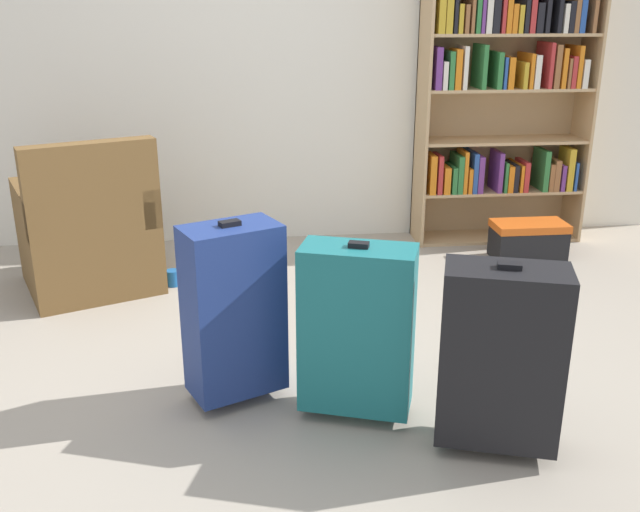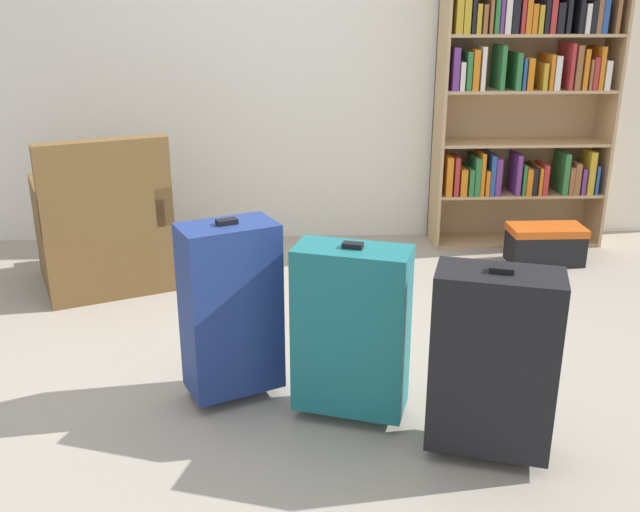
{
  "view_description": "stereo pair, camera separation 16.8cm",
  "coord_description": "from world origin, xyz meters",
  "px_view_note": "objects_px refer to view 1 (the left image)",
  "views": [
    {
      "loc": [
        -0.14,
        -2.8,
        1.58
      ],
      "look_at": [
        0.16,
        0.05,
        0.55
      ],
      "focal_mm": 39.67,
      "sensor_mm": 36.0,
      "label": 1
    },
    {
      "loc": [
        0.03,
        -2.82,
        1.58
      ],
      "look_at": [
        0.16,
        0.05,
        0.55
      ],
      "focal_mm": 39.67,
      "sensor_mm": 36.0,
      "label": 2
    }
  ],
  "objects_px": {
    "storage_box": "(528,239)",
    "suitcase_navy_blue": "(234,310)",
    "suitcase_black": "(501,356)",
    "suitcase_teal": "(357,329)",
    "mug": "(174,278)",
    "bookshelf": "(507,71)",
    "armchair": "(89,236)"
  },
  "relations": [
    {
      "from": "storage_box",
      "to": "suitcase_navy_blue",
      "type": "xyz_separation_m",
      "value": [
        -1.89,
        -1.56,
        0.28
      ]
    },
    {
      "from": "suitcase_black",
      "to": "suitcase_teal",
      "type": "bearing_deg",
      "value": 149.64
    },
    {
      "from": "mug",
      "to": "suitcase_black",
      "type": "bearing_deg",
      "value": -53.05
    },
    {
      "from": "bookshelf",
      "to": "armchair",
      "type": "distance_m",
      "value": 2.86
    },
    {
      "from": "mug",
      "to": "storage_box",
      "type": "bearing_deg",
      "value": 6.09
    },
    {
      "from": "storage_box",
      "to": "bookshelf",
      "type": "bearing_deg",
      "value": 99.53
    },
    {
      "from": "bookshelf",
      "to": "armchair",
      "type": "bearing_deg",
      "value": -165.9
    },
    {
      "from": "bookshelf",
      "to": "mug",
      "type": "relative_size",
      "value": 17.26
    },
    {
      "from": "armchair",
      "to": "suitcase_navy_blue",
      "type": "height_order",
      "value": "armchair"
    },
    {
      "from": "armchair",
      "to": "mug",
      "type": "height_order",
      "value": "armchair"
    },
    {
      "from": "bookshelf",
      "to": "suitcase_navy_blue",
      "type": "height_order",
      "value": "bookshelf"
    },
    {
      "from": "armchair",
      "to": "mug",
      "type": "relative_size",
      "value": 7.64
    },
    {
      "from": "bookshelf",
      "to": "suitcase_teal",
      "type": "distance_m",
      "value": 2.68
    },
    {
      "from": "storage_box",
      "to": "suitcase_teal",
      "type": "distance_m",
      "value": 2.25
    },
    {
      "from": "bookshelf",
      "to": "suitcase_black",
      "type": "xyz_separation_m",
      "value": [
        -0.85,
        -2.47,
        -0.78
      ]
    },
    {
      "from": "storage_box",
      "to": "suitcase_black",
      "type": "bearing_deg",
      "value": -114.7
    },
    {
      "from": "mug",
      "to": "suitcase_navy_blue",
      "type": "xyz_separation_m",
      "value": [
        0.38,
        -1.32,
        0.36
      ]
    },
    {
      "from": "suitcase_black",
      "to": "mug",
      "type": "bearing_deg",
      "value": 126.95
    },
    {
      "from": "mug",
      "to": "suitcase_teal",
      "type": "height_order",
      "value": "suitcase_teal"
    },
    {
      "from": "storage_box",
      "to": "suitcase_navy_blue",
      "type": "bearing_deg",
      "value": -140.42
    },
    {
      "from": "bookshelf",
      "to": "mug",
      "type": "bearing_deg",
      "value": -162.54
    },
    {
      "from": "storage_box",
      "to": "suitcase_teal",
      "type": "bearing_deg",
      "value": -128.99
    },
    {
      "from": "armchair",
      "to": "storage_box",
      "type": "distance_m",
      "value": 2.74
    },
    {
      "from": "bookshelf",
      "to": "suitcase_teal",
      "type": "height_order",
      "value": "bookshelf"
    },
    {
      "from": "suitcase_navy_blue",
      "to": "mug",
      "type": "bearing_deg",
      "value": 106.06
    },
    {
      "from": "armchair",
      "to": "suitcase_black",
      "type": "xyz_separation_m",
      "value": [
        1.8,
        -1.8,
        0.07
      ]
    },
    {
      "from": "bookshelf",
      "to": "storage_box",
      "type": "distance_m",
      "value": 1.13
    },
    {
      "from": "armchair",
      "to": "suitcase_teal",
      "type": "xyz_separation_m",
      "value": [
        1.32,
        -1.52,
        0.07
      ]
    },
    {
      "from": "bookshelf",
      "to": "suitcase_black",
      "type": "height_order",
      "value": "bookshelf"
    },
    {
      "from": "mug",
      "to": "suitcase_navy_blue",
      "type": "bearing_deg",
      "value": -73.94
    },
    {
      "from": "armchair",
      "to": "storage_box",
      "type": "height_order",
      "value": "armchair"
    },
    {
      "from": "storage_box",
      "to": "suitcase_navy_blue",
      "type": "relative_size",
      "value": 0.6
    }
  ]
}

